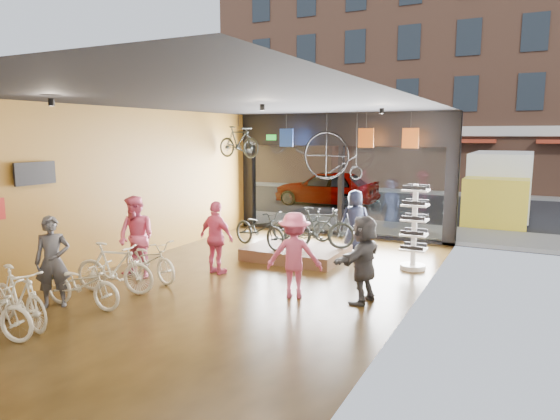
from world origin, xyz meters
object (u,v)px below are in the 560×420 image
Objects in this scene: floor_bike_3 at (114,268)px; display_bike_right at (302,225)px; street_car at (326,188)px; customer_1 at (136,237)px; floor_bike_1 at (19,297)px; display_bike_left at (260,229)px; floor_bike_2 at (82,284)px; box_truck at (499,187)px; customer_2 at (217,238)px; display_platform at (296,253)px; hung_bike at (239,142)px; display_bike_mid at (319,228)px; customer_3 at (294,255)px; customer_0 at (53,262)px; penny_farthing at (335,157)px; customer_4 at (355,221)px; customer_5 at (363,259)px; floor_bike_4 at (150,260)px; sunglasses_rack at (414,227)px.

floor_bike_3 is 1.04× the size of display_bike_right.
street_car is 2.53× the size of customer_1.
floor_bike_1 is 0.92× the size of display_bike_left.
street_car reaches higher than floor_bike_2.
floor_bike_1 is at bearing -113.47° from box_truck.
display_bike_left is (2.10, -9.89, -0.01)m from street_car.
floor_bike_2 is 3.17m from customer_2.
display_platform is at bearing 17.20° from street_car.
customer_2 is (1.10, 4.14, 0.33)m from floor_bike_1.
display_platform is 1.31× the size of display_bike_left.
hung_bike reaches higher than customer_2.
floor_bike_3 is 3.95m from display_bike_left.
display_bike_mid is at bearing -32.01° from floor_bike_2.
box_truck is at bearing -124.80° from customer_3.
floor_bike_3 is 1.20m from customer_0.
penny_farthing is at bearing 65.94° from customer_1.
customer_0 is 2.12m from customer_1.
display_platform is 1.35× the size of display_bike_mid.
floor_bike_1 is 5.92m from display_bike_left.
customer_4 is at bearing -77.29° from display_bike_right.
penny_farthing is at bearing -15.07° from display_bike_mid.
customer_2 reaches higher than floor_bike_1.
customer_2 reaches higher than display_bike_mid.
floor_bike_2 is 1.00× the size of customer_2.
box_truck is 2.61× the size of display_platform.
customer_2 is at bearing -167.85° from display_bike_left.
penny_farthing reaches higher than display_bike_mid.
display_bike_left is (-0.82, -0.47, 0.63)m from display_platform.
customer_2 is 1.00× the size of customer_5.
floor_bike_4 is 4.65m from customer_5.
floor_bike_4 is 1.02× the size of customer_0.
display_platform is at bearing -85.76° from customer_3.
customer_0 is (-0.42, -1.07, 0.33)m from floor_bike_3.
customer_1 reaches higher than display_bike_left.
box_truck is 13.23m from floor_bike_4.
customer_0 is (0.44, -14.71, 0.06)m from street_car.
display_bike_left is (-5.05, -8.89, -0.46)m from box_truck.
customer_2 is at bearing 22.74° from customer_0.
street_car is at bearing 17.09° from floor_bike_4.
sunglasses_rack is at bearing -137.52° from customer_3.
hung_bike is at bearing -68.17° from customer_3.
display_platform is 3.03m from sunglasses_rack.
street_car is 10.11m from display_bike_left.
display_platform is (2.04, 3.20, -0.31)m from floor_bike_4.
display_platform is 1.13m from display_bike_left.
display_bike_mid is 1.49m from customer_4.
floor_bike_2 is 7.85m from penny_farthing.
customer_0 reaches higher than floor_bike_3.
display_platform is at bearing -125.79° from customer_5.
display_bike_left is 1.16× the size of hung_bike.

